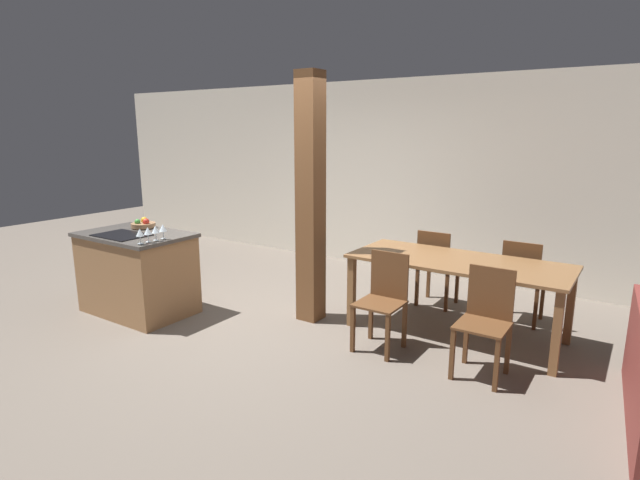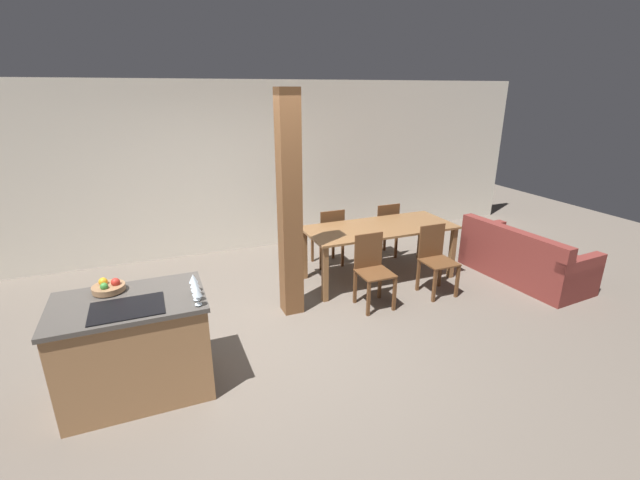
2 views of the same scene
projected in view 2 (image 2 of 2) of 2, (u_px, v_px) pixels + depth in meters
ground_plane at (277, 333)px, 4.75m from camera, size 16.00×16.00×0.00m
wall_back at (223, 170)px, 6.76m from camera, size 11.20×0.08×2.70m
kitchen_island at (135, 347)px, 3.70m from camera, size 1.23×0.80×0.91m
fruit_bowl at (109, 287)px, 3.68m from camera, size 0.27×0.27×0.11m
wine_glass_near at (197, 292)px, 3.42m from camera, size 0.08×0.08×0.15m
wine_glass_middle at (196, 288)px, 3.50m from camera, size 0.08×0.08×0.15m
wine_glass_far at (195, 283)px, 3.58m from camera, size 0.08×0.08×0.15m
wine_glass_end at (193, 279)px, 3.66m from camera, size 0.08×0.08×0.15m
dining_table at (379, 233)px, 5.92m from camera, size 2.08×0.88×0.77m
dining_chair_near_left at (372, 269)px, 5.24m from camera, size 0.40×0.40×0.90m
dining_chair_near_right at (436, 258)px, 5.57m from camera, size 0.40×0.40×0.90m
dining_chair_far_left at (329, 236)px, 6.41m from camera, size 0.40×0.40×0.90m
dining_chair_far_right at (384, 229)px, 6.74m from camera, size 0.40×0.40×0.90m
couch at (523, 260)px, 6.04m from camera, size 0.94×1.76×0.77m
timber_post at (290, 208)px, 4.81m from camera, size 0.23×0.23×2.58m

